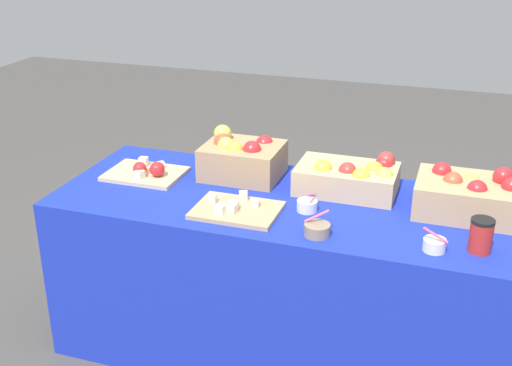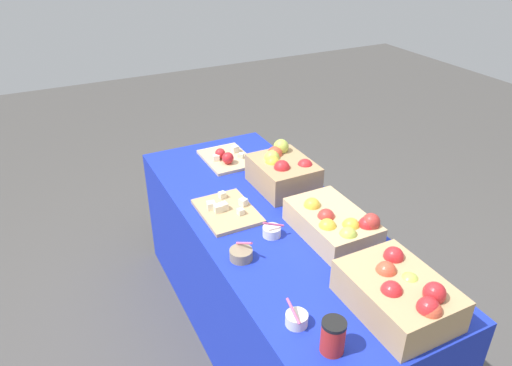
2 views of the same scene
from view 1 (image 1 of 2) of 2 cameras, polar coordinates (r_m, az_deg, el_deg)
ground_plane at (r=3.08m, az=2.10°, el=-14.06°), size 10.00×10.00×0.00m
table at (r=2.87m, az=2.21°, el=-8.15°), size 1.90×0.76×0.74m
apple_crate_left at (r=2.68m, az=18.33°, el=-1.00°), size 0.40×0.30×0.19m
apple_crate_middle at (r=2.77m, az=8.32°, el=0.51°), size 0.42×0.26×0.16m
apple_crate_right at (r=2.90m, az=-1.27°, el=2.24°), size 0.34×0.28×0.21m
cutting_board_front at (r=2.57m, az=-1.75°, el=-2.33°), size 0.34×0.25×0.06m
cutting_board_back at (r=2.95m, az=-9.63°, el=0.94°), size 0.34×0.25×0.09m
sample_bowl_near at (r=2.37m, az=15.43°, el=-5.25°), size 0.09×0.08×0.10m
sample_bowl_mid at (r=2.59m, az=4.53°, el=-1.98°), size 0.08×0.10×0.09m
sample_bowl_far at (r=2.40m, az=5.40°, el=-4.09°), size 0.10×0.10×0.10m
coffee_cup at (r=2.40m, az=19.19°, el=-4.38°), size 0.08×0.08×0.12m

